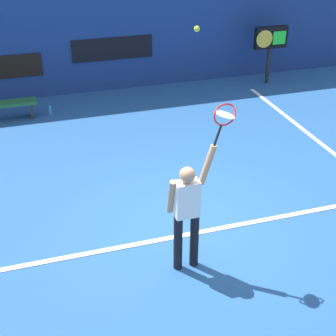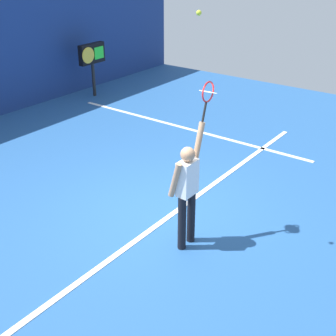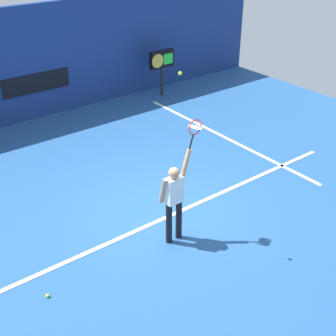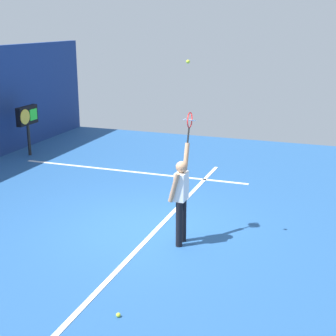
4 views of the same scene
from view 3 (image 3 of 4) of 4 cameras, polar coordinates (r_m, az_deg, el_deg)
name	(u,v)px [view 3 (image 3 of 4)]	position (r m, az deg, el deg)	size (l,w,h in m)	color
ground_plane	(165,210)	(10.54, -0.43, -5.16)	(18.00, 18.00, 0.00)	#23518C
back_wall	(32,63)	(15.25, -16.31, 12.19)	(18.00, 0.20, 3.50)	navy
sponsor_banner_center	(36,83)	(15.32, -15.83, 9.99)	(2.20, 0.03, 0.60)	black
court_baseline	(172,215)	(10.36, 0.45, -5.78)	(10.00, 0.10, 0.01)	white
court_sideline	(223,136)	(13.95, 6.73, 3.87)	(0.10, 7.00, 0.01)	white
tennis_player	(174,198)	(9.10, 0.74, -3.69)	(0.65, 0.31, 1.98)	black
tennis_racket	(195,129)	(8.71, 3.29, 4.80)	(0.39, 0.27, 0.63)	black
tennis_ball	(180,73)	(7.95, 1.50, 11.50)	(0.07, 0.07, 0.07)	#CCE033
scoreboard_clock	(162,61)	(16.65, -0.77, 12.96)	(0.96, 0.20, 1.62)	black
spare_ball	(48,296)	(8.70, -14.53, -14.90)	(0.07, 0.07, 0.07)	#CCE033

